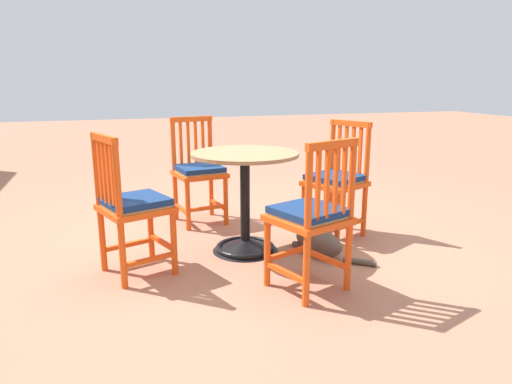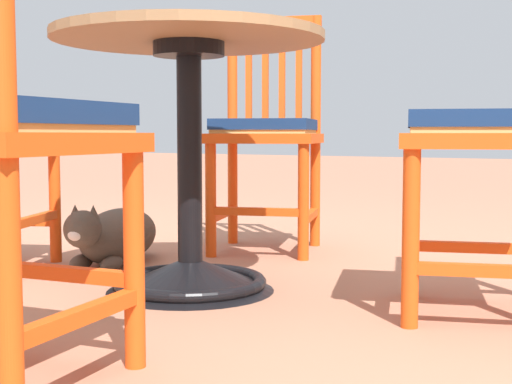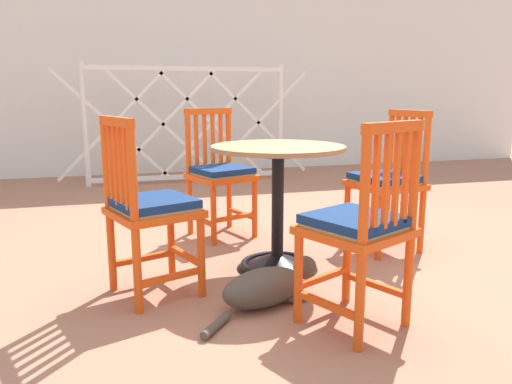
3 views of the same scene
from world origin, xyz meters
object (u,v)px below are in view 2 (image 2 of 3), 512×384
object	(u,v)px
orange_chair_by_planter	(267,134)
orange_chair_near_fence	(492,134)
cafe_table	(190,192)
tabby_cat	(114,237)

from	to	relation	value
orange_chair_by_planter	orange_chair_near_fence	bearing A→B (deg)	60.44
cafe_table	orange_chair_near_fence	world-z (taller)	orange_chair_near_fence
tabby_cat	cafe_table	bearing A→B (deg)	68.08
orange_chair_by_planter	tabby_cat	size ratio (longest dim) A/B	1.37
orange_chair_near_fence	tabby_cat	distance (m)	1.31
orange_chair_near_fence	orange_chair_by_planter	xyz separation A→B (m)	(-0.55, -0.98, 0.00)
cafe_table	orange_chair_near_fence	xyz separation A→B (m)	(-0.18, 0.79, 0.16)
tabby_cat	orange_chair_near_fence	bearing A→B (deg)	89.45
orange_chair_near_fence	orange_chair_by_planter	bearing A→B (deg)	-119.56
orange_chair_by_planter	tabby_cat	distance (m)	0.71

